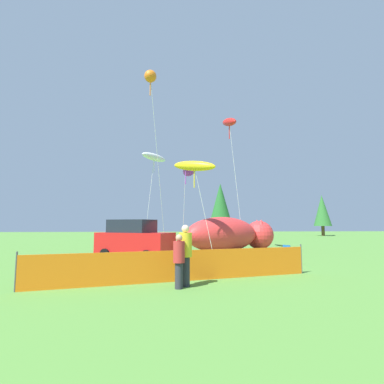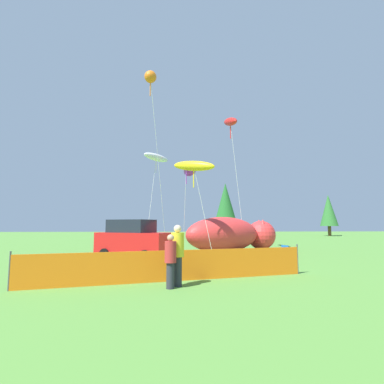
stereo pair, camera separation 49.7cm
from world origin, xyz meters
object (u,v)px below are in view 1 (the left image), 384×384
(parked_car, at_px, (134,240))
(kite_purple_delta, at_px, (186,166))
(kite_yellow_hero, at_px, (194,166))
(spectator_in_yellow_shirt, at_px, (185,252))
(folding_chair, at_px, (285,253))
(spectator_in_black_shirt, at_px, (179,259))
(inflatable_cat, at_px, (231,236))
(kite_white_ghost, at_px, (154,157))
(kite_orange_flower, at_px, (150,78))
(kite_red_lizard, at_px, (229,122))

(parked_car, xyz_separation_m, kite_purple_delta, (3.06, 3.35, 4.89))
(kite_yellow_hero, bearing_deg, spectator_in_yellow_shirt, -97.31)
(folding_chair, distance_m, spectator_in_black_shirt, 7.20)
(spectator_in_yellow_shirt, relative_size, spectator_in_black_shirt, 1.18)
(parked_car, distance_m, inflatable_cat, 7.30)
(folding_chair, height_order, kite_white_ghost, kite_white_ghost)
(kite_purple_delta, xyz_separation_m, kite_yellow_hero, (0.32, -2.95, -0.60))
(folding_chair, height_order, kite_orange_flower, kite_orange_flower)
(kite_white_ghost, bearing_deg, spectator_in_yellow_shirt, -83.88)
(spectator_in_yellow_shirt, height_order, kite_red_lizard, kite_red_lizard)
(parked_car, relative_size, kite_purple_delta, 0.68)
(folding_chair, relative_size, kite_yellow_hero, 0.15)
(kite_orange_flower, height_order, kite_red_lizard, kite_orange_flower)
(parked_car, distance_m, folding_chair, 7.99)
(spectator_in_black_shirt, height_order, kite_purple_delta, kite_purple_delta)
(spectator_in_yellow_shirt, relative_size, kite_yellow_hero, 0.32)
(kite_red_lizard, bearing_deg, kite_purple_delta, -161.96)
(parked_car, height_order, kite_purple_delta, kite_purple_delta)
(kite_red_lizard, bearing_deg, kite_yellow_hero, -126.75)
(spectator_in_black_shirt, relative_size, kite_red_lizard, 0.16)
(kite_red_lizard, xyz_separation_m, kite_yellow_hero, (-3.02, -4.04, -4.17))
(parked_car, distance_m, kite_yellow_hero, 5.48)
(kite_white_ghost, relative_size, kite_purple_delta, 1.20)
(spectator_in_yellow_shirt, height_order, kite_orange_flower, kite_orange_flower)
(spectator_in_black_shirt, bearing_deg, kite_purple_delta, 85.37)
(folding_chair, distance_m, kite_orange_flower, 13.52)
(spectator_in_black_shirt, xyz_separation_m, kite_yellow_hero, (1.24, 8.33, 4.46))
(spectator_in_yellow_shirt, bearing_deg, kite_orange_flower, 100.50)
(spectator_in_black_shirt, bearing_deg, inflatable_cat, 70.67)
(spectator_in_yellow_shirt, relative_size, kite_orange_flower, 0.16)
(kite_white_ghost, bearing_deg, parked_car, -94.98)
(parked_car, bearing_deg, inflatable_cat, 57.91)
(inflatable_cat, height_order, kite_red_lizard, kite_red_lizard)
(kite_white_ghost, bearing_deg, spectator_in_black_shirt, -84.77)
(inflatable_cat, xyz_separation_m, kite_purple_delta, (-3.19, -0.41, 4.83))
(spectator_in_yellow_shirt, distance_m, kite_orange_flower, 13.91)
(kite_orange_flower, bearing_deg, kite_purple_delta, 36.13)
(spectator_in_yellow_shirt, bearing_deg, kite_purple_delta, 86.34)
(parked_car, distance_m, spectator_in_black_shirt, 8.22)
(spectator_in_yellow_shirt, relative_size, kite_purple_delta, 0.28)
(parked_car, height_order, spectator_in_black_shirt, parked_car)
(inflatable_cat, xyz_separation_m, kite_red_lizard, (0.15, 0.68, 8.40))
(spectator_in_black_shirt, bearing_deg, kite_red_lizard, 71.01)
(spectator_in_black_shirt, relative_size, kite_purple_delta, 0.24)
(folding_chair, distance_m, kite_white_ghost, 14.60)
(folding_chair, distance_m, kite_yellow_hero, 7.10)
(kite_white_ghost, height_order, kite_red_lizard, kite_red_lizard)
(inflatable_cat, distance_m, kite_red_lizard, 8.43)
(kite_red_lizard, bearing_deg, kite_orange_flower, -153.67)
(inflatable_cat, height_order, kite_purple_delta, kite_purple_delta)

